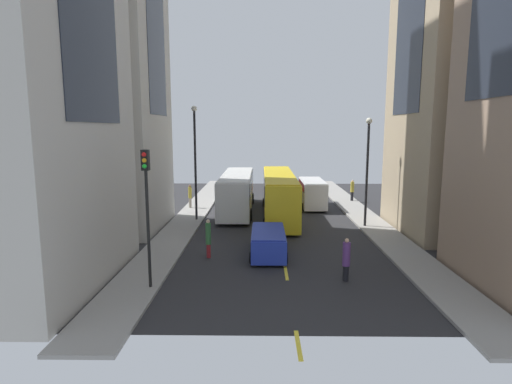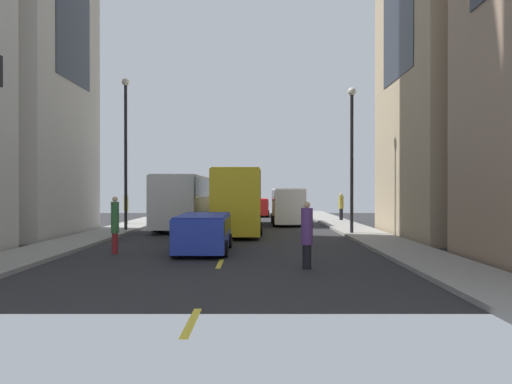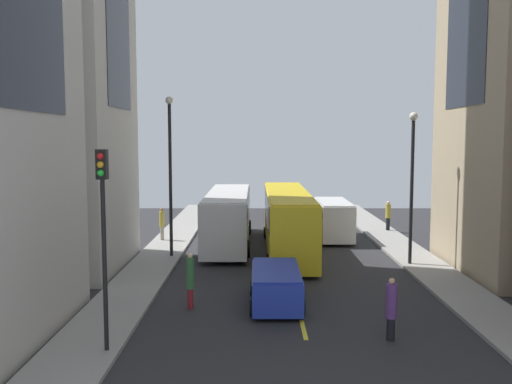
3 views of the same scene
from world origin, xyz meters
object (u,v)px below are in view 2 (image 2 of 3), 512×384
at_px(pedestrian_waiting_curb, 118,223).
at_px(city_bus_white, 189,197).
at_px(streetcar_yellow, 242,195).
at_px(pedestrian_walking_far, 344,206).
at_px(pedestrian_crossing_mid, 128,207).
at_px(pedestrian_crossing_near, 309,234).
at_px(car_red_0, 260,206).
at_px(car_blue_1, 206,230).
at_px(delivery_van_white, 290,203).

bearing_deg(pedestrian_waiting_curb, city_bus_white, -138.03).
height_order(streetcar_yellow, pedestrian_walking_far, streetcar_yellow).
bearing_deg(pedestrian_crossing_mid, pedestrian_crossing_near, -62.36).
xyz_separation_m(city_bus_white, pedestrian_walking_far, (11.21, 4.74, -0.74)).
height_order(car_red_0, car_blue_1, car_red_0).
distance_m(city_bus_white, car_blue_1, 13.21).
relative_size(car_red_0, pedestrian_walking_far, 2.19).
relative_size(delivery_van_white, car_red_0, 1.24).
distance_m(city_bus_white, pedestrian_crossing_near, 17.96).
height_order(streetcar_yellow, pedestrian_crossing_near, streetcar_yellow).
bearing_deg(pedestrian_crossing_mid, streetcar_yellow, -23.47).
distance_m(delivery_van_white, pedestrian_walking_far, 5.19).
height_order(delivery_van_white, pedestrian_crossing_mid, delivery_van_white).
height_order(pedestrian_crossing_near, pedestrian_crossing_mid, pedestrian_crossing_mid).
xyz_separation_m(city_bus_white, pedestrian_waiting_curb, (-0.84, -13.33, -0.82)).
bearing_deg(delivery_van_white, city_bus_white, -164.74).
relative_size(delivery_van_white, pedestrian_crossing_mid, 2.71).
height_order(streetcar_yellow, car_blue_1, streetcar_yellow).
bearing_deg(pedestrian_crossing_near, streetcar_yellow, -98.83).
distance_m(city_bus_white, pedestrian_crossing_mid, 4.49).
bearing_deg(car_blue_1, pedestrian_walking_far, 63.89).
bearing_deg(streetcar_yellow, city_bus_white, 150.46).
relative_size(pedestrian_crossing_near, pedestrian_waiting_curb, 0.95).
relative_size(streetcar_yellow, pedestrian_waiting_curb, 6.30).
bearing_deg(car_blue_1, pedestrian_crossing_mid, 116.55).
height_order(city_bus_white, pedestrian_crossing_mid, city_bus_white).
relative_size(car_red_0, car_blue_1, 1.03).
distance_m(car_red_0, pedestrian_crossing_near, 29.39).
distance_m(city_bus_white, pedestrian_waiting_curb, 13.38).
xyz_separation_m(streetcar_yellow, pedestrian_walking_far, (7.59, 6.80, -0.86)).
bearing_deg(pedestrian_crossing_mid, pedestrian_waiting_curb, -79.40).
relative_size(pedestrian_walking_far, pedestrian_crossing_near, 0.99).
xyz_separation_m(pedestrian_walking_far, pedestrian_crossing_mid, (-15.55, -3.86, 0.02)).
bearing_deg(streetcar_yellow, delivery_van_white, 50.28).
height_order(delivery_van_white, pedestrian_crossing_near, delivery_van_white).
xyz_separation_m(pedestrian_crossing_mid, pedestrian_waiting_curb, (3.50, -14.21, -0.09)).
distance_m(car_red_0, pedestrian_crossing_mid, 14.81).
bearing_deg(pedestrian_waiting_curb, pedestrian_crossing_near, 109.36).
distance_m(pedestrian_walking_far, pedestrian_crossing_mid, 16.02).
bearing_deg(pedestrian_waiting_curb, streetcar_yellow, -156.01).
distance_m(pedestrian_crossing_near, pedestrian_waiting_curb, 7.89).
bearing_deg(city_bus_white, pedestrian_walking_far, 22.93).
height_order(delivery_van_white, pedestrian_waiting_curb, delivery_van_white).
height_order(pedestrian_crossing_near, pedestrian_waiting_curb, pedestrian_waiting_curb).
bearing_deg(pedestrian_crossing_mid, car_red_0, 48.68).
bearing_deg(city_bus_white, pedestrian_crossing_mid, 168.49).
relative_size(pedestrian_walking_far, pedestrian_crossing_mid, 1.00).
xyz_separation_m(car_blue_1, pedestrian_waiting_curb, (-3.40, -0.41, 0.30)).
relative_size(city_bus_white, streetcar_yellow, 0.88).
xyz_separation_m(city_bus_white, delivery_van_white, (6.89, 1.88, -0.50)).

